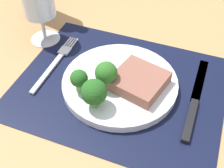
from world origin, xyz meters
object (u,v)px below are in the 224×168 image
at_px(steak, 139,81).
at_px(fork, 56,62).
at_px(plate, 120,83).
at_px(knife, 194,103).
at_px(wine_glass, 39,5).

relative_size(steak, fork, 0.49).
xyz_separation_m(plate, knife, (0.15, 0.01, -0.00)).
relative_size(plate, fork, 1.21).
height_order(fork, wine_glass, wine_glass).
height_order(steak, fork, steak).
height_order(plate, knife, plate).
bearing_deg(wine_glass, steak, -18.18).
bearing_deg(fork, knife, 1.02).
height_order(fork, knife, knife).
bearing_deg(fork, steak, -1.39).
height_order(steak, knife, steak).
height_order(knife, wine_glass, wine_glass).
relative_size(steak, knife, 0.41).
bearing_deg(knife, steak, -177.83).
distance_m(plate, fork, 0.16).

